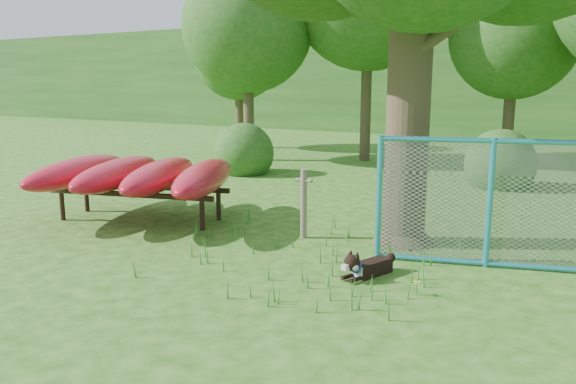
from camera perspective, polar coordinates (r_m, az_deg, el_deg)
The scene contains 12 objects.
ground at distance 8.08m, azimuth -5.58°, elevation -8.27°, with size 80.00×80.00×0.00m, color #225511.
wooden_post at distance 9.70m, azimuth 1.60°, elevation -1.02°, with size 0.33×0.12×1.20m.
kayak_rack at distance 11.28m, azimuth -14.92°, elevation 1.72°, with size 4.67×4.19×1.19m.
husky_dog at distance 7.94m, azimuth 7.88°, elevation -7.49°, with size 0.51×0.93×0.44m.
fence_section at distance 8.58m, azimuth 19.79°, elevation -1.11°, with size 3.15×0.97×3.17m.
wildflower_clump at distance 7.40m, azimuth 12.93°, elevation -9.02°, with size 0.09×0.09×0.20m.
bg_tree_a at distance 19.63m, azimuth -4.13°, elevation 16.35°, with size 4.40×4.40×6.70m.
bg_tree_c at distance 19.45m, azimuth 22.04°, elevation 14.53°, with size 4.00×4.00×6.12m.
bg_tree_f at distance 23.46m, azimuth -5.05°, elevation 13.62°, with size 3.60×3.60×5.55m.
shrub_left at distance 16.85m, azimuth -4.50°, elevation 1.92°, with size 1.80×1.80×1.80m, color #22511A.
shrub_mid at distance 15.59m, azimuth 20.59°, elevation 0.50°, with size 1.80×1.80×1.80m, color #22511A.
wooded_hillside at distance 34.46m, azimuth 23.17°, elevation 10.74°, with size 80.00×12.00×6.00m, color #22511A.
Camera 1 is at (4.49, -6.16, 2.66)m, focal length 35.00 mm.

